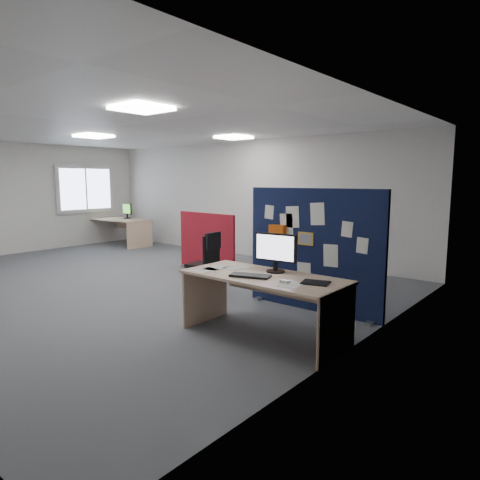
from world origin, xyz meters
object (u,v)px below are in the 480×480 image
Objects in this scene: red_divider at (207,243)px; monitor_second at (127,210)px; navy_divider at (312,250)px; office_chair at (207,259)px; monitor_main at (276,251)px; main_desk at (266,289)px; second_desk at (122,225)px.

red_divider is 4.30m from monitor_second.
navy_divider is 4.47× the size of monitor_second.
monitor_second is 5.79m from office_chair.
monitor_second is (-4.14, 1.10, 0.39)m from red_divider.
monitor_main is at bearing -83.33° from navy_divider.
monitor_second is (-7.20, 3.11, -0.02)m from monitor_main.
monitor_main reaches higher than office_chair.
monitor_main is 0.55× the size of office_chair.
monitor_second is at bearing 163.74° from navy_divider.
main_desk is 1.24× the size of red_divider.
red_divider is at bearing 161.88° from navy_divider.
red_divider is (-3.06, 2.18, -0.00)m from main_desk.
monitor_main is at bearing 88.38° from main_desk.
office_chair is at bearing -172.68° from navy_divider.
red_divider is at bearing -12.82° from second_desk.
navy_divider is 1.06m from monitor_main.
monitor_second reaches higher than office_chair.
navy_divider is at bearing 90.47° from monitor_main.
main_desk is 0.45m from monitor_main.
red_divider is at bearing 130.39° from office_chair.
second_desk is at bearing 170.92° from red_divider.
second_desk is 3.85× the size of monitor_second.
second_desk is (-7.27, 2.96, -0.42)m from monitor_main.
red_divider is 3.36× the size of monitor_second.
monitor_second reaches higher than second_desk.
monitor_main is (0.12, -1.04, 0.14)m from navy_divider.
office_chair is (-1.78, -0.23, -0.30)m from navy_divider.
navy_divider is at bearing 3.48° from office_chair.
second_desk is at bearing 156.61° from main_desk.
second_desk is at bearing 154.31° from office_chair.
red_divider reaches higher than second_desk.
red_divider reaches higher than main_desk.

